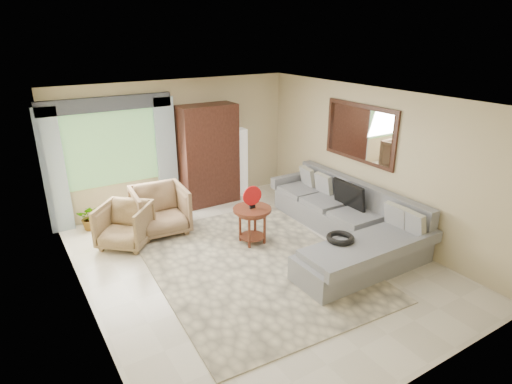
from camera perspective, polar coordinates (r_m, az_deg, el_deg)
ground at (r=6.97m, az=-0.23°, el=-9.36°), size 6.00×6.00×0.00m
area_rug at (r=6.91m, az=-0.45°, el=-9.54°), size 3.23×4.17×0.02m
sectional_sofa at (r=7.70m, az=11.88°, el=-4.38°), size 2.30×3.46×0.90m
tv_screen at (r=7.87m, az=12.28°, el=-0.39°), size 0.14×0.74×0.48m
garden_hose at (r=6.65m, az=11.18°, el=-6.04°), size 0.43×0.43×0.09m
coffee_table at (r=7.41m, az=-0.50°, el=-4.41°), size 0.66×0.66×0.66m
red_disc at (r=7.19m, az=-0.52°, el=-0.49°), size 0.34×0.06×0.34m
armchair_left at (r=7.67m, az=-17.11°, el=-4.24°), size 1.15×1.15×0.75m
armchair_right at (r=7.97m, az=-12.65°, el=-2.38°), size 1.00×1.02×0.87m
potted_plant at (r=8.54m, az=-21.21°, el=-3.12°), size 0.54×0.51×0.49m
armoire at (r=9.02m, az=-6.37°, el=4.91°), size 1.20×0.55×2.10m
floor_lamp at (r=9.51m, az=-2.11°, el=3.98°), size 0.24×0.24×1.50m
window at (r=8.56m, az=-18.77°, el=5.48°), size 1.80×0.04×1.40m
curtain_left at (r=8.38m, az=-25.35°, el=2.46°), size 0.40×0.08×2.30m
curtain_right at (r=8.82m, az=-11.84°, el=4.91°), size 0.40×0.08×2.30m
valance at (r=8.33m, az=-19.33°, el=11.02°), size 2.40×0.12×0.26m
wall_mirror at (r=8.04m, az=13.63°, el=7.64°), size 0.05×1.70×1.05m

